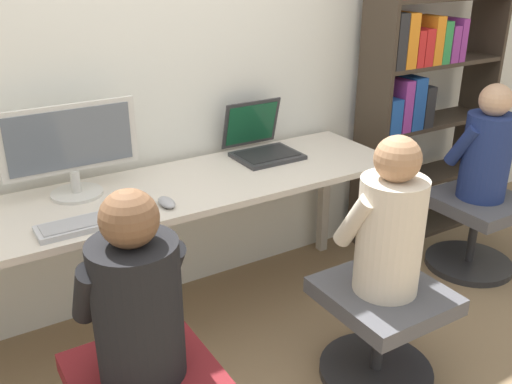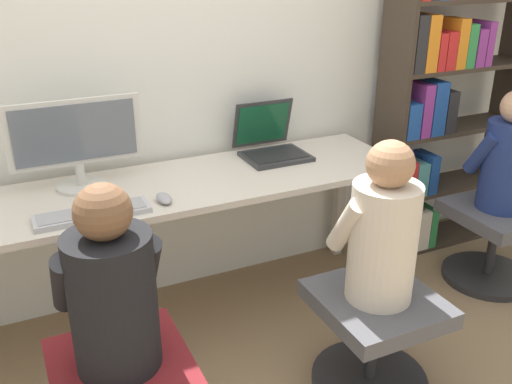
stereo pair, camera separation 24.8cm
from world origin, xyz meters
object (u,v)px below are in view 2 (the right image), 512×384
person_at_laptop (383,231)px  laptop (271,145)px  office_chair_side (494,237)px  person_near_shelf (508,157)px  office_chair_right (374,332)px  person_at_monitor (112,290)px  bookshelf (439,96)px  keyboard (92,214)px  desktop_monitor (76,142)px

person_at_laptop → laptop: bearing=91.1°
office_chair_side → person_near_shelf: 0.45m
person_near_shelf → person_at_laptop: bearing=-159.5°
office_chair_right → person_at_monitor: bearing=177.3°
bookshelf → person_near_shelf: size_ratio=2.89×
office_chair_side → person_near_shelf: bearing=90.0°
person_at_laptop → person_near_shelf: size_ratio=1.02×
office_chair_side → office_chair_right: bearing=-159.5°
laptop → person_at_laptop: person_at_laptop is taller
office_chair_right → office_chair_side: bearing=20.5°
laptop → keyboard: (-0.95, -0.34, -0.04)m
desktop_monitor → keyboard: desktop_monitor is taller
office_chair_right → person_near_shelf: bearing=20.7°
bookshelf → laptop: bearing=178.8°
bookshelf → person_at_laptop: bearing=-139.3°
desktop_monitor → laptop: desktop_monitor is taller
person_at_monitor → bookshelf: (2.03, 0.84, 0.22)m
person_at_monitor → desktop_monitor: bearing=86.3°
person_at_laptop → keyboard: bearing=149.8°
office_chair_right → person_at_laptop: (-0.00, 0.00, 0.46)m
bookshelf → office_chair_side: (0.07, -0.48, -0.68)m
office_chair_right → bookshelf: bearing=40.9°
person_at_monitor → keyboard: bearing=85.6°
office_chair_side → person_at_laptop: bearing=-159.7°
keyboard → bookshelf: 2.02m
keyboard → person_at_laptop: (0.97, -0.56, -0.03)m
office_chair_right → person_at_monitor: (-1.01, 0.05, 0.46)m
keyboard → person_at_monitor: 0.52m
person_at_monitor → person_at_laptop: bearing=-2.4°
person_at_laptop → bookshelf: bearing=40.7°
office_chair_right → person_near_shelf: size_ratio=0.77×
laptop → office_chair_side: bearing=-24.3°
laptop → person_near_shelf: person_near_shelf is taller
keyboard → bookshelf: (1.99, 0.32, 0.19)m
person_near_shelf → laptop: bearing=155.9°
desktop_monitor → person_at_monitor: desktop_monitor is taller
keyboard → office_chair_side: keyboard is taller
desktop_monitor → office_chair_side: size_ratio=1.15×
laptop → person_at_monitor: 1.31m
person_at_laptop → bookshelf: (1.02, 0.88, 0.21)m
office_chair_side → desktop_monitor: bearing=166.8°
keyboard → bookshelf: bookshelf is taller
desktop_monitor → keyboard: 0.37m
laptop → person_at_laptop: 0.90m
keyboard → person_at_monitor: size_ratio=0.69×
keyboard → person_near_shelf: bearing=-4.4°
bookshelf → person_near_shelf: 0.53m
office_chair_side → person_near_shelf: (0.00, 0.00, 0.45)m
person_at_monitor → office_chair_side: (2.10, 0.36, -0.46)m
office_chair_right → person_at_laptop: 0.46m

